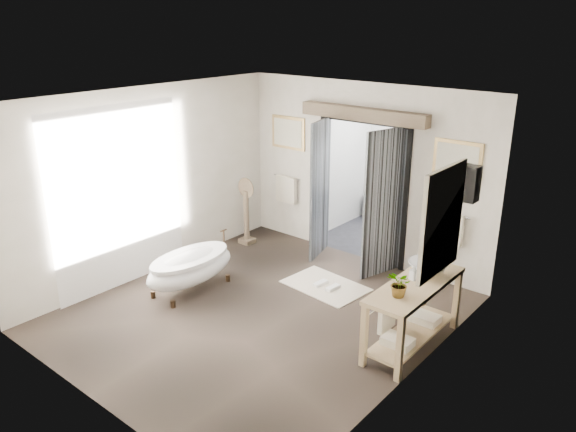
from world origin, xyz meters
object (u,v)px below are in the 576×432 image
(rug, at_px, (325,286))
(vanity, at_px, (411,309))
(basin, at_px, (428,268))
(clawfoot_tub, at_px, (190,267))

(rug, bearing_deg, vanity, -20.27)
(vanity, distance_m, basin, 0.54)
(vanity, bearing_deg, rug, 159.73)
(vanity, bearing_deg, basin, 88.26)
(clawfoot_tub, relative_size, vanity, 0.95)
(clawfoot_tub, distance_m, rug, 2.04)
(clawfoot_tub, height_order, rug, clawfoot_tub)
(basin, bearing_deg, clawfoot_tub, -143.11)
(basin, bearing_deg, rug, -171.14)
(rug, distance_m, basin, 2.00)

